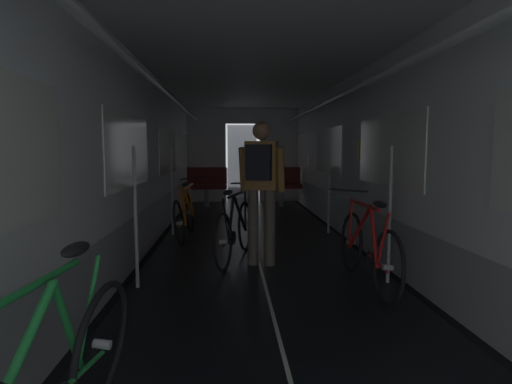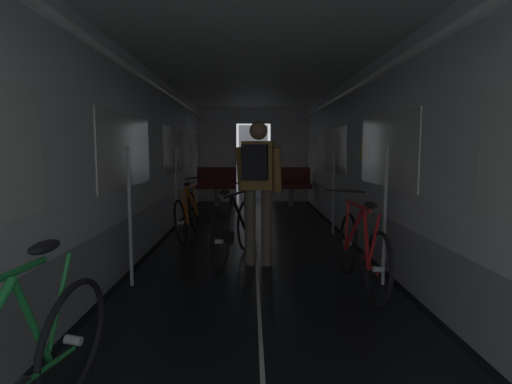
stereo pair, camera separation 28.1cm
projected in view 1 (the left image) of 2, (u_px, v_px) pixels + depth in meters
train_car_shell at (256, 124)px, 5.55m from camera, size 3.14×12.34×2.57m
bench_seat_far_left at (207, 183)px, 10.05m from camera, size 0.98×0.51×0.95m
bench_seat_far_right at (281, 183)px, 10.16m from camera, size 0.98×0.51×0.95m
bicycle_red at (367, 249)px, 4.14m from camera, size 0.44×1.69×0.95m
bicycle_orange at (185, 214)px, 6.36m from camera, size 0.44×1.69×0.96m
person_cyclist_aisle at (261, 180)px, 4.84m from camera, size 0.56×0.45×1.69m
bicycle_black_in_aisle at (235, 229)px, 5.15m from camera, size 0.64×1.64×0.94m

